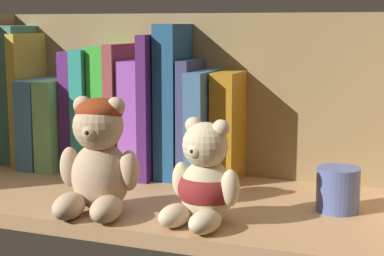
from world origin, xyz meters
The scene contains 19 objects.
shelf_board centered at (0.00, 0.00, 1.00)cm, with size 80.06×30.58×2.00cm, color tan.
shelf_back_panel centered at (0.00, 15.89, 13.98)cm, with size 82.46×1.20×27.96cm, color olive.
book_0 centered at (-37.10, 12.16, 13.99)cm, with size 2.87×9.11×23.98cm, color #3D7B73.
book_1 centered at (-34.54, 12.16, 13.32)cm, with size 1.69×12.10×22.64cm, color gold.
book_2 centered at (-31.70, 12.16, 9.50)cm, with size 3.44×14.80×15.01cm, color #4781B7.
book_3 centered at (-28.04, 12.16, 9.54)cm, with size 3.33×14.73×15.09cm, color #7DCB7C.
book_4 centered at (-24.76, 12.16, 11.92)cm, with size 2.68×10.59×19.84cm, color #52206A.
book_5 centered at (-21.97, 12.16, 12.12)cm, with size 2.36×13.14×20.25cm, color teal.
book_6 centered at (-18.84, 12.16, 12.39)cm, with size 3.35×11.24×20.78cm, color green.
book_7 centered at (-16.00, 12.16, 12.58)cm, with size 1.77×14.08×21.16cm, color brown.
book_8 centered at (-13.11, 12.16, 11.31)cm, with size 3.47×13.12×18.62cm, color #994FBC.
book_9 centered at (-10.27, 12.16, 13.32)cm, with size 1.66×14.29×22.65cm, color #461C5A.
book_10 centered at (-7.45, 12.16, 14.14)cm, with size 3.44×10.77×24.29cm, color navy.
book_11 centered at (-4.53, 12.16, 11.40)cm, with size 1.85×10.43×18.80cm, color #3C3D66.
book_12 centered at (-1.94, 12.16, 10.60)cm, with size 2.78×14.74×17.20cm, color #3D668C.
book_13 centered at (1.52, 12.16, 10.53)cm, with size 3.58×9.17×17.06cm, color #AC721A.
teddy_bear_larger centered at (-9.20, -9.92, 9.17)cm, with size 11.15×11.44×15.12cm.
teddy_bear_smaller centered at (5.19, -9.24, 7.13)cm, with size 9.86×10.45×13.05cm.
pillar_candle centered at (19.82, 1.66, 4.92)cm, with size 5.63×5.63×5.83cm, color #4C5B99.
Camera 1 is at (30.17, -78.31, 26.32)cm, focal length 57.86 mm.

